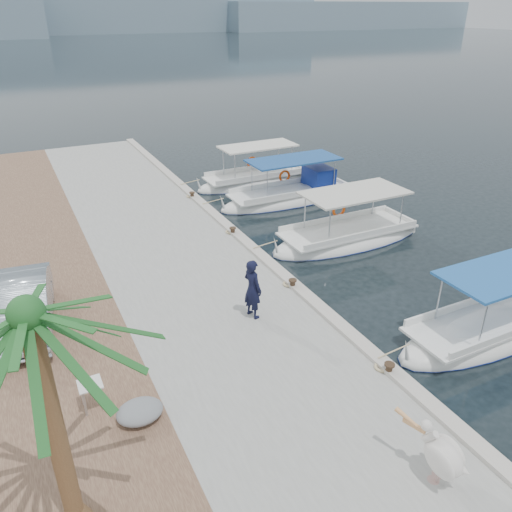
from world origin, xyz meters
The scene contains 16 objects.
ground centered at (0.00, 0.00, 0.00)m, with size 400.00×400.00×0.00m, color black.
concrete_quay centered at (-3.00, 5.00, 0.25)m, with size 6.00×40.00×0.50m, color gray.
quay_curb centered at (-0.22, 5.00, 0.56)m, with size 0.44×40.00×0.12m, color #B0A89C.
cobblestone_strip centered at (-8.00, 5.00, 0.25)m, with size 4.00×40.00×0.50m, color brown.
distant_hills centered at (29.61, 201.49, 7.61)m, with size 330.00×60.00×18.00m.
fishing_caique_b centered at (4.16, -3.00, 0.12)m, with size 7.14×2.20×2.83m.
fishing_caique_c centered at (4.27, 4.66, 0.12)m, with size 7.37×2.52×2.83m.
fishing_caique_d centered at (4.64, 10.16, 0.18)m, with size 7.89×2.31×2.83m.
fishing_caique_e centered at (4.16, 13.44, 0.12)m, with size 7.14×2.14×2.83m.
mooring_bollards centered at (-0.35, 1.50, 0.69)m, with size 0.28×20.28×0.33m.
pelican centered at (-1.60, -6.49, 1.15)m, with size 0.82×1.64×1.27m.
fisherman centered at (-2.33, 0.58, 1.47)m, with size 0.71×0.46×1.94m, color black.
date_palm centered at (-8.36, -4.21, 5.10)m, with size 4.60×4.60×5.55m.
parked_car centered at (-8.67, 3.10, 1.22)m, with size 1.52×4.36×1.44m, color #ABB8C3.
tarp_bundle centered at (-6.60, -2.14, 0.70)m, with size 1.10×0.90×0.40m, color slate.
folding_table centered at (-7.52, -1.29, 1.02)m, with size 0.55×0.55×0.73m.
Camera 1 is at (-8.09, -11.19, 9.16)m, focal length 35.00 mm.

